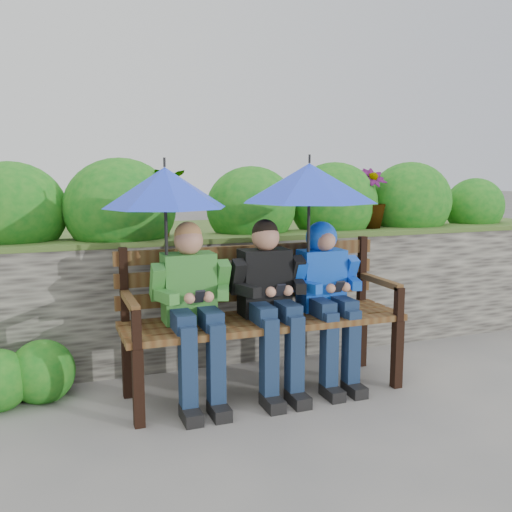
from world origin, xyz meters
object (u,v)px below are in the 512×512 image
object	(u,v)px
boy_right	(327,287)
umbrella_right	(309,183)
boy_middle	(270,296)
park_bench	(260,307)
umbrella_left	(165,188)
boy_left	(193,303)

from	to	relation	value
boy_right	umbrella_right	size ratio (longest dim) A/B	1.22
boy_middle	boy_right	distance (m)	0.45
park_bench	umbrella_right	distance (m)	0.94
boy_middle	umbrella_left	size ratio (longest dim) A/B	1.39
boy_left	umbrella_right	size ratio (longest dim) A/B	1.26
boy_right	umbrella_left	bearing A→B (deg)	177.00
park_bench	boy_middle	xyz separation A→B (m)	(0.03, -0.10, 0.10)
umbrella_right	boy_left	bearing A→B (deg)	-177.26
boy_left	boy_middle	distance (m)	0.55
boy_right	umbrella_left	xyz separation A→B (m)	(-1.15, 0.06, 0.72)
boy_middle	boy_right	size ratio (longest dim) A/B	1.03
umbrella_right	umbrella_left	bearing A→B (deg)	177.98
boy_left	boy_right	xyz separation A→B (m)	(1.00, 0.02, 0.03)
umbrella_left	umbrella_right	size ratio (longest dim) A/B	0.91
boy_left	boy_middle	world-z (taller)	same
boy_middle	boy_right	xyz separation A→B (m)	(0.45, 0.02, 0.03)
park_bench	umbrella_left	size ratio (longest dim) A/B	2.24
boy_right	umbrella_right	distance (m)	0.76
boy_right	umbrella_right	bearing A→B (deg)	170.06
boy_right	boy_left	bearing A→B (deg)	-179.06
park_bench	umbrella_right	size ratio (longest dim) A/B	2.03
boy_left	park_bench	bearing A→B (deg)	10.89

